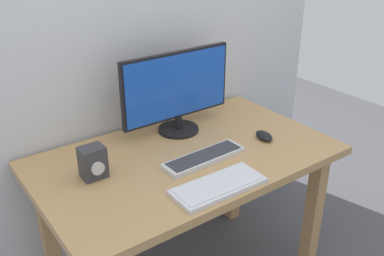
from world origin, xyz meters
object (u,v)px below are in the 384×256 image
at_px(keyboard_secondary, 218,186).
at_px(mouse, 264,136).
at_px(monitor, 177,90).
at_px(desk, 186,176).
at_px(audio_controller, 93,162).
at_px(keyboard_primary, 204,158).

xyz_separation_m(keyboard_secondary, mouse, (0.44, 0.20, 0.01)).
relative_size(monitor, keyboard_secondary, 1.53).
xyz_separation_m(monitor, keyboard_secondary, (-0.16, -0.52, -0.20)).
bearing_deg(desk, audio_controller, 170.90).
relative_size(monitor, keyboard_primary, 1.51).
bearing_deg(audio_controller, mouse, -11.32).
distance_m(keyboard_secondary, mouse, 0.49).
bearing_deg(mouse, keyboard_primary, -167.66).
bearing_deg(desk, mouse, -13.64).
height_order(desk, mouse, mouse).
relative_size(desk, keyboard_primary, 3.42).
distance_m(monitor, keyboard_secondary, 0.58).
bearing_deg(desk, keyboard_secondary, -100.79).
height_order(desk, keyboard_secondary, keyboard_secondary).
bearing_deg(audio_controller, monitor, 17.14).
distance_m(desk, keyboard_secondary, 0.32).
bearing_deg(audio_controller, keyboard_primary, -19.30).
xyz_separation_m(mouse, audio_controller, (-0.80, 0.16, 0.05)).
relative_size(keyboard_secondary, audio_controller, 2.83).
relative_size(keyboard_secondary, mouse, 3.50).
bearing_deg(keyboard_primary, mouse, -0.83).
height_order(monitor, keyboard_primary, monitor).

